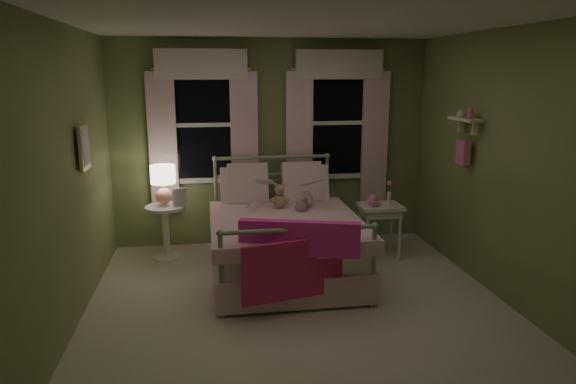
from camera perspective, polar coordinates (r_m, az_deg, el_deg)
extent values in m
plane|color=beige|center=(4.97, 1.34, -12.91)|extent=(4.20, 4.20, 0.00)
plane|color=white|center=(4.49, 1.53, 18.48)|extent=(4.20, 4.20, 0.00)
plane|color=#8B9C5D|center=(6.60, -1.87, 5.44)|extent=(4.00, 0.00, 4.00)
plane|color=#8B9C5D|center=(2.58, 9.90, -7.00)|extent=(4.00, 0.00, 4.00)
plane|color=#8B9C5D|center=(4.63, -23.69, 1.05)|extent=(0.00, 4.20, 4.20)
plane|color=#8B9C5D|center=(5.29, 23.30, 2.45)|extent=(0.00, 4.20, 4.20)
cube|color=white|center=(5.66, -0.51, -5.00)|extent=(1.44, 1.94, 0.26)
cube|color=white|center=(5.74, -0.50, -7.27)|extent=(1.54, 2.02, 0.30)
cube|color=white|center=(5.47, -0.28, -3.69)|extent=(1.58, 1.75, 0.14)
cylinder|color=#9EB793|center=(5.65, -7.49, -6.45)|extent=(0.04, 1.90, 0.04)
cylinder|color=#9EB793|center=(5.84, 6.24, -5.76)|extent=(0.04, 1.90, 0.04)
cylinder|color=#9EB793|center=(6.50, -7.99, -1.32)|extent=(0.04, 0.04, 1.15)
cylinder|color=#9EB793|center=(6.67, 4.30, -0.86)|extent=(0.04, 0.04, 1.15)
sphere|color=#9EB793|center=(6.38, -8.15, 3.68)|extent=(0.07, 0.07, 0.07)
sphere|color=#9EB793|center=(6.55, 4.39, 4.03)|extent=(0.07, 0.07, 0.07)
cylinder|color=#9EB793|center=(6.43, -1.80, 3.88)|extent=(1.42, 0.04, 0.04)
cylinder|color=#9EB793|center=(6.47, -1.78, 1.96)|extent=(1.38, 0.03, 0.03)
cylinder|color=#9EB793|center=(4.70, -7.42, -9.24)|extent=(0.04, 0.04, 0.80)
cylinder|color=#9EB793|center=(4.94, 9.45, -8.21)|extent=(0.04, 0.04, 0.80)
sphere|color=#9EB793|center=(4.57, -7.57, -4.59)|extent=(0.07, 0.07, 0.07)
sphere|color=#9EB793|center=(4.81, 9.63, -3.76)|extent=(0.07, 0.07, 0.07)
cylinder|color=#9EB793|center=(4.64, 1.26, -4.21)|extent=(1.42, 0.04, 0.04)
cube|color=white|center=(6.19, -4.95, 0.19)|extent=(0.55, 0.32, 0.57)
cube|color=white|center=(6.29, 1.97, 0.43)|extent=(0.55, 0.32, 0.57)
cube|color=white|center=(6.18, -4.50, 0.93)|extent=(0.48, 0.30, 0.51)
cube|color=white|center=(6.26, 1.53, 1.13)|extent=(0.48, 0.30, 0.51)
cube|color=#F930B4|center=(4.66, 1.25, -5.15)|extent=(1.09, 0.39, 0.32)
cube|color=#D82A6D|center=(4.69, 1.39, -8.55)|extent=(1.08, 0.28, 0.55)
imported|color=#F7D1DD|center=(5.94, -3.83, 0.67)|extent=(0.27, 0.20, 0.67)
imported|color=#F7D1DD|center=(6.00, 1.49, 1.24)|extent=(0.42, 0.36, 0.75)
imported|color=beige|center=(5.68, -3.61, 0.71)|extent=(0.22, 0.16, 0.26)
imported|color=beige|center=(5.77, 1.94, 0.48)|extent=(0.23, 0.18, 0.26)
sphere|color=tan|center=(5.86, -0.95, -1.02)|extent=(0.16, 0.16, 0.16)
sphere|color=tan|center=(5.80, -0.92, 0.27)|extent=(0.11, 0.11, 0.11)
sphere|color=tan|center=(5.79, -1.37, 0.78)|extent=(0.04, 0.04, 0.04)
sphere|color=tan|center=(5.80, -0.49, 0.81)|extent=(0.04, 0.04, 0.04)
sphere|color=tan|center=(5.81, -1.69, -0.93)|extent=(0.06, 0.06, 0.06)
sphere|color=tan|center=(5.83, -0.13, -0.87)|extent=(0.06, 0.06, 0.06)
sphere|color=#8C6B51|center=(5.75, -0.85, 0.10)|extent=(0.04, 0.04, 0.04)
cylinder|color=white|center=(6.22, -13.54, -1.69)|extent=(0.46, 0.46, 0.04)
cylinder|color=white|center=(6.30, -13.39, -4.42)|extent=(0.08, 0.08, 0.60)
cylinder|color=white|center=(6.40, -13.24, -7.02)|extent=(0.34, 0.34, 0.03)
sphere|color=#F09C8E|center=(6.19, -13.61, -0.44)|extent=(0.19, 0.19, 0.19)
cylinder|color=pink|center=(6.16, -13.67, 0.65)|extent=(0.03, 0.03, 0.12)
cylinder|color=#FFEAC6|center=(6.13, -13.74, 1.93)|extent=(0.29, 0.29, 0.21)
imported|color=beige|center=(6.13, -12.68, -1.59)|extent=(0.19, 0.24, 0.02)
cube|color=white|center=(6.19, 10.22, -1.60)|extent=(0.50, 0.40, 0.04)
cube|color=white|center=(6.21, 10.20, -2.22)|extent=(0.44, 0.34, 0.08)
cylinder|color=white|center=(6.08, 8.77, -4.95)|extent=(0.04, 0.04, 0.60)
cylinder|color=white|center=(6.21, 12.30, -4.71)|extent=(0.04, 0.04, 0.60)
cylinder|color=white|center=(6.36, 7.96, -4.13)|extent=(0.04, 0.04, 0.60)
cylinder|color=white|center=(6.48, 11.35, -3.92)|extent=(0.04, 0.04, 0.60)
sphere|color=pink|center=(6.14, 9.37, -0.91)|extent=(0.14, 0.14, 0.14)
cube|color=pink|center=(6.06, 9.63, -1.30)|extent=(0.11, 0.06, 0.04)
cylinder|color=white|center=(6.26, 11.15, -0.63)|extent=(0.05, 0.05, 0.14)
cylinder|color=#4C7F3F|center=(6.23, 11.19, 0.35)|extent=(0.01, 0.01, 0.12)
sphere|color=pink|center=(6.22, 11.22, 0.98)|extent=(0.06, 0.06, 0.06)
cube|color=black|center=(6.51, -9.38, 7.38)|extent=(0.76, 0.02, 1.35)
cube|color=white|center=(6.46, -9.61, 13.55)|extent=(0.84, 0.05, 0.06)
cube|color=white|center=(6.59, -9.15, 1.30)|extent=(0.84, 0.05, 0.06)
cube|color=white|center=(6.50, -12.93, 7.22)|extent=(0.06, 0.05, 1.40)
cube|color=white|center=(6.50, -5.82, 7.48)|extent=(0.06, 0.05, 1.40)
cube|color=white|center=(6.49, -9.38, 7.36)|extent=(0.76, 0.04, 0.05)
cube|color=white|center=(6.49, -13.75, 5.39)|extent=(0.34, 0.06, 1.70)
cube|color=silver|center=(6.48, -4.87, 5.71)|extent=(0.34, 0.06, 1.70)
cube|color=white|center=(6.39, -9.63, 13.83)|extent=(1.10, 0.08, 0.36)
cylinder|color=white|center=(6.43, -9.60, 13.29)|extent=(1.20, 0.03, 0.03)
cube|color=black|center=(6.72, 5.41, 7.67)|extent=(0.76, 0.02, 1.35)
cube|color=white|center=(6.67, 5.59, 13.65)|extent=(0.84, 0.05, 0.06)
cube|color=white|center=(6.80, 5.33, 1.77)|extent=(0.84, 0.05, 0.06)
cube|color=white|center=(6.61, 2.06, 7.63)|extent=(0.06, 0.05, 1.40)
cube|color=white|center=(6.81, 8.75, 7.65)|extent=(0.06, 0.05, 1.40)
cube|color=white|center=(6.70, 5.46, 7.65)|extent=(0.76, 0.04, 0.05)
cube|color=white|center=(6.57, 1.26, 5.85)|extent=(0.34, 0.06, 1.70)
cube|color=white|center=(6.82, 9.61, 5.93)|extent=(0.34, 0.06, 1.70)
cube|color=white|center=(6.60, 5.74, 13.92)|extent=(1.10, 0.08, 0.36)
cylinder|color=white|center=(6.64, 5.64, 13.39)|extent=(1.20, 0.03, 0.03)
cube|color=white|center=(5.78, 19.06, 7.64)|extent=(0.15, 0.50, 0.03)
cube|color=white|center=(5.68, 20.06, 6.66)|extent=(0.06, 0.03, 0.14)
cube|color=white|center=(5.94, 18.67, 7.02)|extent=(0.06, 0.03, 0.14)
cylinder|color=pink|center=(5.69, 19.58, 8.23)|extent=(0.06, 0.06, 0.10)
sphere|color=white|center=(5.87, 18.64, 8.23)|extent=(0.08, 0.08, 0.08)
cube|color=pink|center=(5.83, 18.89, 4.22)|extent=(0.08, 0.18, 0.26)
cube|color=beige|center=(5.17, -21.73, 4.62)|extent=(0.03, 0.32, 0.42)
cube|color=silver|center=(5.16, -21.57, 4.63)|extent=(0.01, 0.25, 0.34)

